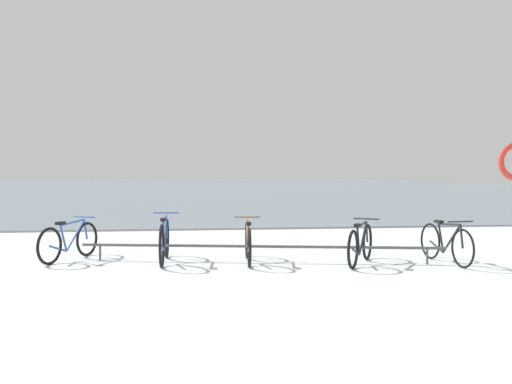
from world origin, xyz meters
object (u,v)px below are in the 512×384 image
at_px(bicycle_1, 164,241).
at_px(bicycle_4, 446,243).
at_px(bicycle_3, 361,244).
at_px(bicycle_2, 248,243).
at_px(bicycle_0, 69,241).

height_order(bicycle_1, bicycle_4, bicycle_1).
bearing_deg(bicycle_3, bicycle_2, 168.15).
bearing_deg(bicycle_4, bicycle_2, 171.91).
height_order(bicycle_3, bicycle_4, bicycle_4).
bearing_deg(bicycle_2, bicycle_4, -8.09).
bearing_deg(bicycle_3, bicycle_1, 169.93).
relative_size(bicycle_0, bicycle_1, 0.86).
height_order(bicycle_0, bicycle_2, bicycle_2).
xyz_separation_m(bicycle_2, bicycle_4, (3.38, -0.48, 0.00)).
relative_size(bicycle_3, bicycle_4, 0.90).
distance_m(bicycle_2, bicycle_4, 3.41).
relative_size(bicycle_1, bicycle_2, 1.08).
height_order(bicycle_2, bicycle_3, bicycle_2).
bearing_deg(bicycle_2, bicycle_0, 168.18).
height_order(bicycle_2, bicycle_4, bicycle_2).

